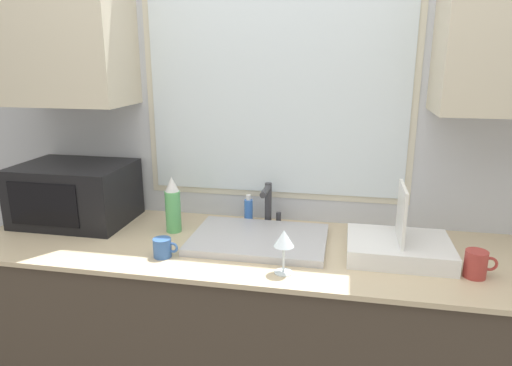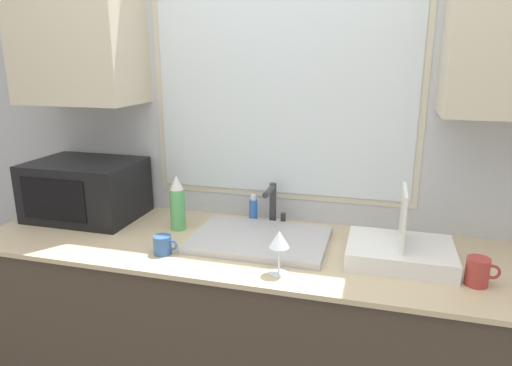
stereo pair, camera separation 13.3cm
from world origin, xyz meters
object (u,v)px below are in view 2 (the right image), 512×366
Objects in this scene: microwave at (86,189)px; wine_glass at (279,241)px; spray_bottle at (177,203)px; faucet at (273,202)px; mug_near_sink at (163,245)px; soap_bottle at (253,211)px; dish_rack at (400,251)px.

microwave is 1.10m from wine_glass.
microwave is 3.07× the size of wine_glass.
spray_bottle is (0.50, -0.04, -0.02)m from microwave.
mug_near_sink is at bearing -129.67° from faucet.
spray_bottle reaches higher than faucet.
soap_bottle is (0.31, 0.16, -0.06)m from spray_bottle.
spray_bottle is at bearing 150.05° from wine_glass.
wine_glass is (0.14, -0.47, 0.01)m from faucet.
mug_near_sink is (0.06, -0.27, -0.08)m from spray_bottle.
soap_bottle is at bearing 27.95° from spray_bottle.
microwave is 1.29× the size of dish_rack.
soap_bottle is 0.84× the size of wine_glass.
microwave reaches higher than mug_near_sink.
dish_rack is 1.56× the size of spray_bottle.
dish_rack is at bearing -20.72° from soap_bottle.
wine_glass is at bearing -63.96° from soap_bottle.
spray_bottle reaches higher than wine_glass.
wine_glass is (0.49, -0.05, 0.09)m from mug_near_sink.
faucet is 0.51× the size of dish_rack.
soap_bottle reaches higher than mug_near_sink.
microwave is at bearing 175.20° from dish_rack.
spray_bottle reaches higher than mug_near_sink.
dish_rack is 0.93m from mug_near_sink.
spray_bottle is at bearing 175.01° from dish_rack.
dish_rack is 3.92× the size of mug_near_sink.
dish_rack is 0.49m from wine_glass.
spray_bottle is 1.53× the size of wine_glass.
soap_bottle is 0.50m from mug_near_sink.
wine_glass is (0.54, -0.31, 0.01)m from spray_bottle.
spray_bottle is 0.63m from wine_glass.
microwave is 0.83m from soap_bottle.
microwave is 0.50m from spray_bottle.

